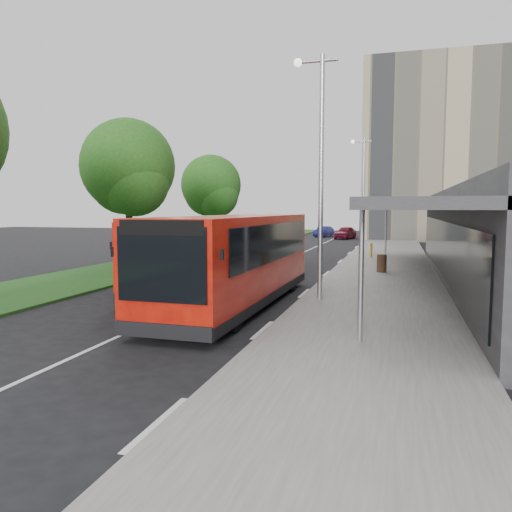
{
  "coord_description": "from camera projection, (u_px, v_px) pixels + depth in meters",
  "views": [
    {
      "loc": [
        6.7,
        -14.5,
        3.2
      ],
      "look_at": [
        1.76,
        2.73,
        1.5
      ],
      "focal_mm": 35.0,
      "sensor_mm": 36.0,
      "label": 1
    }
  ],
  "objects": [
    {
      "name": "ground",
      "position": [
        180.0,
        309.0,
        16.02
      ],
      "size": [
        120.0,
        120.0,
        0.0
      ],
      "primitive_type": "plane",
      "color": "black",
      "rests_on": "ground"
    },
    {
      "name": "bus_main",
      "position": [
        236.0,
        260.0,
        16.32
      ],
      "size": [
        2.86,
        10.55,
        2.97
      ],
      "rotation": [
        0.0,
        0.0,
        -0.01
      ],
      "color": "red",
      "rests_on": "ground"
    },
    {
      "name": "station_building",
      "position": [
        503.0,
        237.0,
        20.51
      ],
      "size": [
        7.7,
        26.0,
        4.0
      ],
      "color": "#28282B",
      "rests_on": "ground"
    },
    {
      "name": "bus_second",
      "position": [
        201.0,
        253.0,
        20.11
      ],
      "size": [
        2.86,
        9.92,
        2.78
      ],
      "rotation": [
        0.0,
        0.0,
        0.04
      ],
      "color": "red",
      "rests_on": "ground"
    },
    {
      "name": "bollard",
      "position": [
        371.0,
        250.0,
        31.42
      ],
      "size": [
        0.18,
        0.18,
        0.9
      ],
      "primitive_type": "cylinder",
      "rotation": [
        0.0,
        0.0,
        -0.25
      ],
      "color": "yellow",
      "rests_on": "pavement"
    },
    {
      "name": "kerb_dashes",
      "position": [
        345.0,
        257.0,
        33.3
      ],
      "size": [
        0.12,
        56.0,
        0.01
      ],
      "color": "silver",
      "rests_on": "ground"
    },
    {
      "name": "litter_bin",
      "position": [
        382.0,
        263.0,
        24.08
      ],
      "size": [
        0.56,
        0.56,
        0.85
      ],
      "primitive_type": "cylinder",
      "rotation": [
        0.0,
        0.0,
        0.21
      ],
      "color": "#3B2618",
      "rests_on": "pavement"
    },
    {
      "name": "lamp_post_far",
      "position": [
        362.0,
        187.0,
        35.5
      ],
      "size": [
        1.44,
        0.28,
        8.0
      ],
      "color": "#999BA1",
      "rests_on": "pavement"
    },
    {
      "name": "office_block",
      "position": [
        474.0,
        153.0,
        51.53
      ],
      "size": [
        22.0,
        12.0,
        18.0
      ],
      "primitive_type": "cube",
      "color": "tan",
      "rests_on": "ground"
    },
    {
      "name": "pavement",
      "position": [
        387.0,
        255.0,
        33.51
      ],
      "size": [
        5.0,
        80.0,
        0.15
      ],
      "primitive_type": "cube",
      "color": "slate",
      "rests_on": "ground"
    },
    {
      "name": "car_near",
      "position": [
        345.0,
        233.0,
        53.25
      ],
      "size": [
        2.33,
        4.22,
        1.36
      ],
      "primitive_type": "imported",
      "rotation": [
        0.0,
        0.0,
        -0.19
      ],
      "color": "maroon",
      "rests_on": "ground"
    },
    {
      "name": "grass_verge",
      "position": [
        207.0,
        251.0,
        37.07
      ],
      "size": [
        5.0,
        80.0,
        0.1
      ],
      "primitive_type": "cube",
      "color": "#184516",
      "rests_on": "ground"
    },
    {
      "name": "lamp_post_near",
      "position": [
        319.0,
        162.0,
        16.36
      ],
      "size": [
        1.44,
        0.28,
        8.0
      ],
      "color": "#999BA1",
      "rests_on": "pavement"
    },
    {
      "name": "tree_mid",
      "position": [
        128.0,
        173.0,
        26.12
      ],
      "size": [
        4.91,
        4.91,
        7.89
      ],
      "color": "#342415",
      "rests_on": "ground"
    },
    {
      "name": "car_far",
      "position": [
        324.0,
        232.0,
        57.36
      ],
      "size": [
        2.01,
        3.82,
        1.2
      ],
      "primitive_type": "imported",
      "rotation": [
        0.0,
        0.0,
        -0.22
      ],
      "color": "navy",
      "rests_on": "ground"
    },
    {
      "name": "tree_far",
      "position": [
        211.0,
        189.0,
        37.65
      ],
      "size": [
        4.53,
        4.53,
        7.26
      ],
      "color": "#342415",
      "rests_on": "ground"
    },
    {
      "name": "lane_centre_line",
      "position": [
        284.0,
        261.0,
        30.37
      ],
      "size": [
        0.12,
        70.0,
        0.01
      ],
      "primitive_type": "cube",
      "color": "silver",
      "rests_on": "ground"
    }
  ]
}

